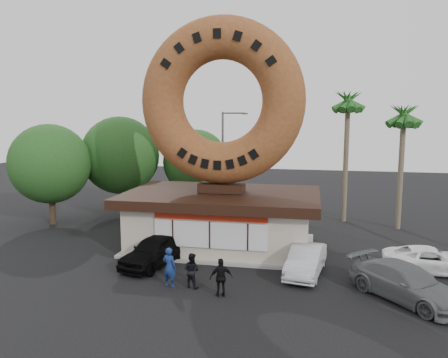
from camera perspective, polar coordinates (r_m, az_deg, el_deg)
ground at (r=20.67m, az=-3.77°, el=-13.60°), size 90.00×90.00×0.00m
donut_shop at (r=25.69m, az=-0.30°, el=-5.07°), size 11.20×7.20×3.80m
giant_donut at (r=25.03m, az=-0.30°, el=10.11°), size 9.39×2.39×9.39m
tree_west at (r=34.84m, az=-13.38°, el=3.02°), size 6.00×6.00×7.65m
tree_mid at (r=34.90m, az=-3.72°, el=2.21°), size 5.20×5.20×6.63m
tree_far at (r=33.08m, az=-21.79°, el=1.85°), size 5.60×5.60×7.14m
palm_near at (r=32.59m, az=15.89°, el=9.22°), size 2.60×2.60×9.75m
palm_far at (r=31.55m, az=22.43°, el=7.27°), size 2.60×2.60×8.75m
street_lamp at (r=35.33m, az=0.06°, el=3.06°), size 2.11×0.20×8.00m
person_left at (r=20.25m, az=-7.15°, el=-11.35°), size 0.76×0.59×1.83m
person_center at (r=20.11m, az=-4.26°, el=-11.81°), size 0.93×0.82×1.59m
person_right at (r=19.10m, az=-0.37°, el=-12.74°), size 1.07×0.74×1.68m
car_black at (r=23.18m, az=-9.06°, el=-9.22°), size 2.94×4.81×1.53m
car_silver at (r=22.04m, az=10.64°, el=-10.39°), size 2.11×4.39×1.39m
car_grey at (r=20.34m, az=22.63°, el=-12.38°), size 4.96×5.17×1.48m
car_white at (r=24.21m, az=25.41°, el=-9.53°), size 4.52×2.13×1.25m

